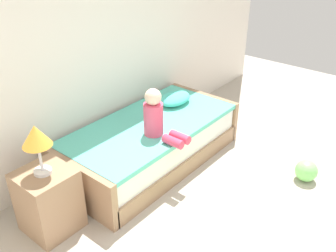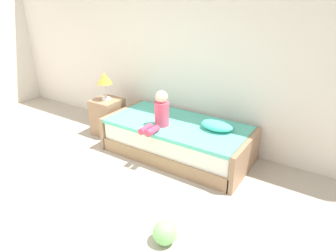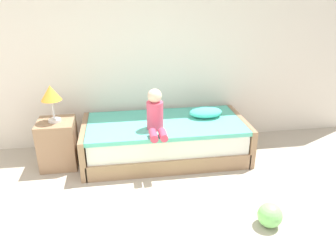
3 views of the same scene
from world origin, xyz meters
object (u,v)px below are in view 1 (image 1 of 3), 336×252
(bed, at_px, (151,143))
(table_lamp, at_px, (36,138))
(pillow, at_px, (175,98))
(toy_ball, at_px, (306,171))
(nightstand, at_px, (49,201))
(child_figure, at_px, (157,117))

(bed, bearing_deg, table_lamp, -179.45)
(table_lamp, relative_size, pillow, 1.02)
(table_lamp, xyz_separation_m, toy_ball, (2.13, -1.49, -0.82))
(nightstand, xyz_separation_m, pillow, (1.91, 0.11, 0.26))
(nightstand, height_order, toy_ball, nightstand)
(table_lamp, distance_m, child_figure, 1.24)
(bed, distance_m, table_lamp, 1.52)
(pillow, height_order, toy_ball, pillow)
(bed, relative_size, child_figure, 4.14)
(table_lamp, distance_m, pillow, 1.95)
(table_lamp, bearing_deg, child_figure, -10.17)
(child_figure, bearing_deg, pillow, 24.93)
(bed, bearing_deg, nightstand, -179.45)
(nightstand, relative_size, child_figure, 1.18)
(child_figure, bearing_deg, nightstand, 169.83)
(nightstand, bearing_deg, toy_ball, -35.05)
(table_lamp, height_order, toy_ball, table_lamp)
(pillow, relative_size, toy_ball, 1.87)
(child_figure, height_order, toy_ball, child_figure)
(pillow, distance_m, toy_ball, 1.68)
(child_figure, relative_size, toy_ball, 2.17)
(table_lamp, xyz_separation_m, pillow, (1.91, 0.11, -0.37))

